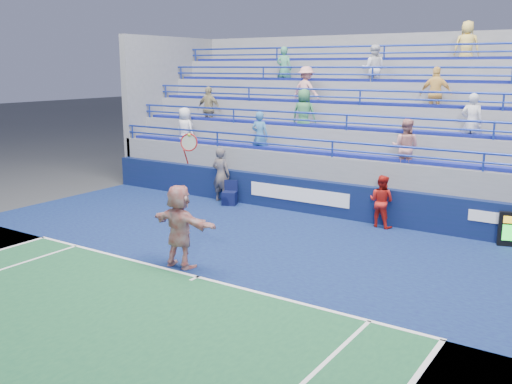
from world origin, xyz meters
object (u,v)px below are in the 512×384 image
Objects in this scene: tennis_player at (180,226)px; ball_girl at (381,201)px; line_judge at (221,175)px; judge_chair at (230,197)px.

ball_girl is at bearing 65.57° from tennis_player.
ball_girl is (2.66, 5.85, -0.22)m from tennis_player.
line_judge is 1.22× the size of ball_girl.
tennis_player is (2.65, -5.63, 0.73)m from judge_chair.
line_judge is 5.86m from ball_girl.
tennis_player reaches higher than ball_girl.
line_judge is at bearing 6.85° from ball_girl.
ball_girl is (5.31, 0.22, 0.51)m from judge_chair.
tennis_player is 2.05× the size of ball_girl.
ball_girl is at bearing 177.01° from line_judge.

